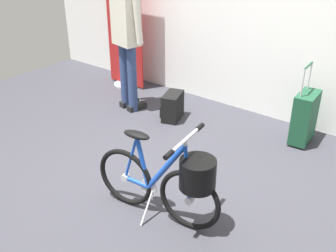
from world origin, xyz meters
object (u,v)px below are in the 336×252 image
object	(u,v)px
floor_banner_stand	(124,22)
backpack_on_floor	(172,106)
rolling_suitcase	(305,117)
visitor_near_wall	(126,32)
folding_bike_foreground	(171,180)

from	to	relation	value
floor_banner_stand	backpack_on_floor	distance (m)	1.44
rolling_suitcase	floor_banner_stand	bearing A→B (deg)	178.43
visitor_near_wall	backpack_on_floor	bearing A→B (deg)	8.99
floor_banner_stand	visitor_near_wall	xyz separation A→B (m)	(0.57, -0.56, 0.08)
backpack_on_floor	floor_banner_stand	bearing A→B (deg)	158.00
backpack_on_floor	folding_bike_foreground	bearing A→B (deg)	-52.95
folding_bike_foreground	backpack_on_floor	distance (m)	1.79
rolling_suitcase	visitor_near_wall	bearing A→B (deg)	-166.06
floor_banner_stand	folding_bike_foreground	world-z (taller)	floor_banner_stand
floor_banner_stand	folding_bike_foreground	bearing A→B (deg)	-40.24
floor_banner_stand	visitor_near_wall	distance (m)	0.80
floor_banner_stand	folding_bike_foreground	size ratio (longest dim) A/B	1.79
folding_bike_foreground	rolling_suitcase	xyz separation A→B (m)	(0.32, 1.81, -0.09)
floor_banner_stand	rolling_suitcase	world-z (taller)	floor_banner_stand
visitor_near_wall	backpack_on_floor	distance (m)	0.99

